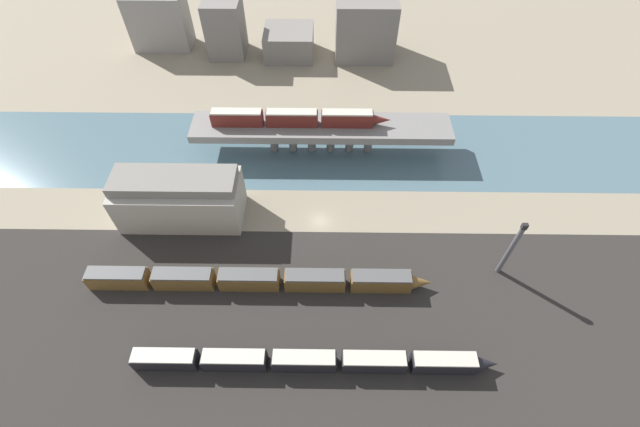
# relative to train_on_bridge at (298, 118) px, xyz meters

# --- Properties ---
(ground_plane) EXTENTS (400.00, 400.00, 0.00)m
(ground_plane) POSITION_rel_train_on_bridge_xyz_m (5.58, -23.14, -9.80)
(ground_plane) COLOR gray
(railbed_yard) EXTENTS (280.00, 42.00, 0.01)m
(railbed_yard) POSITION_rel_train_on_bridge_xyz_m (5.58, -47.14, -9.80)
(railbed_yard) COLOR #282623
(railbed_yard) RESTS_ON ground
(river_water) EXTENTS (320.00, 28.25, 0.01)m
(river_water) POSITION_rel_train_on_bridge_xyz_m (5.58, 0.00, -9.80)
(river_water) COLOR #47606B
(river_water) RESTS_ON ground
(bridge) EXTENTS (62.54, 9.79, 7.92)m
(bridge) POSITION_rel_train_on_bridge_xyz_m (5.58, 0.00, -3.29)
(bridge) COLOR slate
(bridge) RESTS_ON ground
(train_on_bridge) EXTENTS (42.52, 2.71, 3.86)m
(train_on_bridge) POSITION_rel_train_on_bridge_xyz_m (0.00, 0.00, 0.00)
(train_on_bridge) COLOR #5B1E19
(train_on_bridge) RESTS_ON bridge
(train_yard_near) EXTENTS (62.14, 2.84, 3.76)m
(train_yard_near) POSITION_rel_train_on_bridge_xyz_m (4.57, -54.79, -7.96)
(train_yard_near) COLOR black
(train_yard_near) RESTS_ON ground
(train_yard_mid) EXTENTS (66.42, 3.17, 4.14)m
(train_yard_mid) POSITION_rel_train_on_bridge_xyz_m (-6.47, -39.22, -7.77)
(train_yard_mid) COLOR brown
(train_yard_mid) RESTS_ON ground
(warehouse_building) EXTENTS (25.89, 11.26, 12.01)m
(warehouse_building) POSITION_rel_train_on_bridge_xyz_m (-24.26, -21.67, -4.10)
(warehouse_building) COLOR #9E998E
(warehouse_building) RESTS_ON ground
(signal_tower) EXTENTS (1.00, 0.92, 15.28)m
(signal_tower) POSITION_rel_train_on_bridge_xyz_m (41.47, -35.34, -2.26)
(signal_tower) COLOR #4C4C51
(signal_tower) RESTS_ON ground
(city_block_far_left) EXTENTS (17.78, 9.42, 16.73)m
(city_block_far_left) POSITION_rel_train_on_bridge_xyz_m (-45.58, 49.03, -1.44)
(city_block_far_left) COLOR gray
(city_block_far_left) RESTS_ON ground
(city_block_left) EXTENTS (10.91, 11.46, 16.83)m
(city_block_left) POSITION_rel_train_on_bridge_xyz_m (-24.28, 45.04, -1.39)
(city_block_left) COLOR slate
(city_block_left) RESTS_ON ground
(city_block_center) EXTENTS (15.04, 13.69, 8.11)m
(city_block_center) POSITION_rel_train_on_bridge_xyz_m (-4.94, 44.39, -5.75)
(city_block_center) COLOR slate
(city_block_center) RESTS_ON ground
(city_block_right) EXTENTS (17.91, 14.57, 17.63)m
(city_block_right) POSITION_rel_train_on_bridge_xyz_m (18.49, 45.20, -0.99)
(city_block_right) COLOR slate
(city_block_right) RESTS_ON ground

